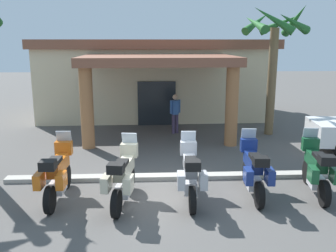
# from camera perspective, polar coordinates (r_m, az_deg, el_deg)

# --- Properties ---
(ground_plane) EXTENTS (80.00, 80.00, 0.00)m
(ground_plane) POSITION_cam_1_polar(r_m,az_deg,el_deg) (9.92, -0.76, -10.52)
(ground_plane) COLOR #514F4C
(motel_building) EXTENTS (12.08, 10.00, 4.03)m
(motel_building) POSITION_cam_1_polar(r_m,az_deg,el_deg) (20.08, -2.05, 7.59)
(motel_building) COLOR beige
(motel_building) RESTS_ON ground_plane
(motorcycle_orange) EXTENTS (0.71, 2.21, 1.61)m
(motorcycle_orange) POSITION_cam_1_polar(r_m,az_deg,el_deg) (9.75, -16.74, -7.09)
(motorcycle_orange) COLOR black
(motorcycle_orange) RESTS_ON ground_plane
(motorcycle_cream) EXTENTS (0.82, 2.21, 1.61)m
(motorcycle_cream) POSITION_cam_1_polar(r_m,az_deg,el_deg) (9.21, -6.94, -7.81)
(motorcycle_cream) COLOR black
(motorcycle_cream) RESTS_ON ground_plane
(motorcycle_silver) EXTENTS (0.72, 2.21, 1.61)m
(motorcycle_silver) POSITION_cam_1_polar(r_m,az_deg,el_deg) (9.36, 3.45, -7.39)
(motorcycle_silver) COLOR black
(motorcycle_silver) RESTS_ON ground_plane
(motorcycle_blue) EXTENTS (0.73, 2.21, 1.61)m
(motorcycle_blue) POSITION_cam_1_polar(r_m,az_deg,el_deg) (9.86, 13.09, -6.64)
(motorcycle_blue) COLOR black
(motorcycle_blue) RESTS_ON ground_plane
(motorcycle_green) EXTENTS (0.83, 2.21, 1.61)m
(motorcycle_green) POSITION_cam_1_polar(r_m,az_deg,el_deg) (10.44, 22.00, -6.17)
(motorcycle_green) COLOR black
(motorcycle_green) RESTS_ON ground_plane
(pedestrian) EXTENTS (0.47, 0.32, 1.72)m
(pedestrian) POSITION_cam_1_polar(r_m,az_deg,el_deg) (16.04, 1.12, 2.35)
(pedestrian) COLOR #3F334C
(pedestrian) RESTS_ON ground_plane
(palm_tree_near_portico) EXTENTS (2.70, 2.78, 5.49)m
(palm_tree_near_portico) POSITION_cam_1_polar(r_m,az_deg,el_deg) (16.23, 16.11, 12.61)
(palm_tree_near_portico) COLOR brown
(palm_tree_near_portico) RESTS_ON ground_plane
(curb_strip) EXTENTS (10.36, 0.36, 0.12)m
(curb_strip) POSITION_cam_1_polar(r_m,az_deg,el_deg) (11.00, 2.55, -7.77)
(curb_strip) COLOR #ADA89E
(curb_strip) RESTS_ON ground_plane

